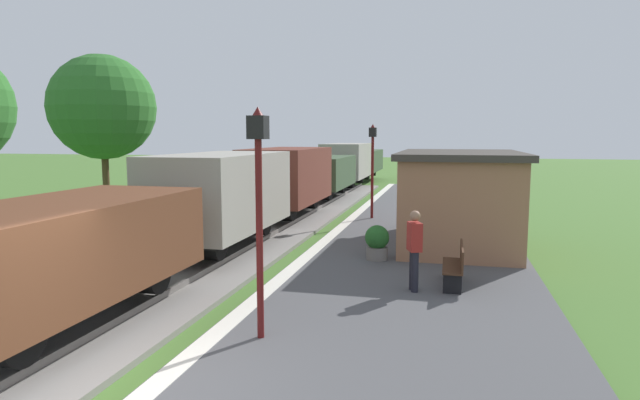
% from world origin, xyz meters
% --- Properties ---
extents(platform_edge_stripe, '(0.36, 60.00, 0.01)m').
position_xyz_m(platform_edge_stripe, '(0.40, 0.00, 0.25)').
color(platform_edge_stripe, silver).
rests_on(platform_edge_stripe, platform_slab).
extents(rail_near, '(0.07, 60.00, 0.14)m').
position_xyz_m(rail_near, '(-1.68, 0.00, 0.19)').
color(rail_near, slate).
rests_on(rail_near, track_ballast).
extents(freight_train, '(2.50, 39.20, 2.72)m').
position_xyz_m(freight_train, '(-2.40, 18.36, 1.55)').
color(freight_train, brown).
rests_on(freight_train, rail_near).
extents(station_hut, '(3.50, 5.80, 2.78)m').
position_xyz_m(station_hut, '(4.40, 10.56, 1.65)').
color(station_hut, '#9E6B4C').
rests_on(station_hut, platform_slab).
extents(bench_near_hut, '(0.42, 1.50, 0.91)m').
position_xyz_m(bench_near_hut, '(4.28, 5.84, 0.72)').
color(bench_near_hut, '#422819').
rests_on(bench_near_hut, platform_slab).
extents(bench_down_platform, '(0.42, 1.50, 0.91)m').
position_xyz_m(bench_down_platform, '(4.28, 14.62, 0.72)').
color(bench_down_platform, '#422819').
rests_on(bench_down_platform, platform_slab).
extents(person_waiting, '(0.35, 0.44, 1.71)m').
position_xyz_m(person_waiting, '(3.42, 5.26, 1.18)').
color(person_waiting, black).
rests_on(person_waiting, platform_slab).
extents(potted_planter, '(0.64, 0.64, 0.92)m').
position_xyz_m(potted_planter, '(2.29, 7.90, 0.72)').
color(potted_planter, slate).
rests_on(potted_planter, platform_slab).
extents(lamp_post_near, '(0.28, 0.28, 3.70)m').
position_xyz_m(lamp_post_near, '(1.17, 2.06, 2.80)').
color(lamp_post_near, '#591414').
rests_on(lamp_post_near, platform_slab).
extents(lamp_post_far, '(0.28, 0.28, 3.70)m').
position_xyz_m(lamp_post_far, '(1.17, 14.90, 2.80)').
color(lamp_post_far, '#591414').
rests_on(lamp_post_far, platform_slab).
extents(tree_trackside_far, '(4.28, 4.28, 6.80)m').
position_xyz_m(tree_trackside_far, '(-9.83, 13.57, 4.65)').
color(tree_trackside_far, '#4C3823').
rests_on(tree_trackside_far, ground).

